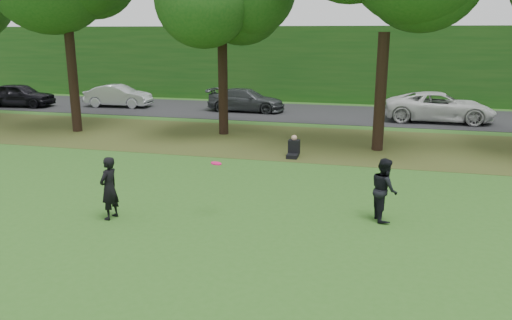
% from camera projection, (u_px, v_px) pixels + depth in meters
% --- Properties ---
extents(ground, '(120.00, 120.00, 0.00)m').
position_uv_depth(ground, '(150.00, 281.00, 9.51)').
color(ground, '#2B591B').
rests_on(ground, ground).
extents(leaf_litter, '(60.00, 7.00, 0.01)m').
position_uv_depth(leaf_litter, '(283.00, 141.00, 21.71)').
color(leaf_litter, '#4C3E1B').
rests_on(leaf_litter, ground).
extents(street, '(70.00, 7.00, 0.02)m').
position_uv_depth(street, '(310.00, 113.00, 29.22)').
color(street, black).
rests_on(street, ground).
extents(far_hedge, '(70.00, 3.00, 5.00)m').
position_uv_depth(far_hedge, '(323.00, 64.00, 34.23)').
color(far_hedge, '#194B15').
rests_on(far_hedge, ground).
extents(player_left, '(0.47, 0.64, 1.61)m').
position_uv_depth(player_left, '(109.00, 188.00, 12.53)').
color(player_left, black).
rests_on(player_left, ground).
extents(player_right, '(0.81, 0.92, 1.60)m').
position_uv_depth(player_right, '(384.00, 189.00, 12.45)').
color(player_right, black).
rests_on(player_right, ground).
extents(parked_cars, '(38.76, 3.63, 1.53)m').
position_uv_depth(parked_cars, '(305.00, 103.00, 28.08)').
color(parked_cars, black).
rests_on(parked_cars, street).
extents(frisbee, '(0.31, 0.31, 0.07)m').
position_uv_depth(frisbee, '(216.00, 163.00, 12.50)').
color(frisbee, '#E81362').
rests_on(frisbee, ground).
extents(seated_person, '(0.42, 0.73, 0.83)m').
position_uv_depth(seated_person, '(294.00, 149.00, 18.93)').
color(seated_person, black).
rests_on(seated_person, ground).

